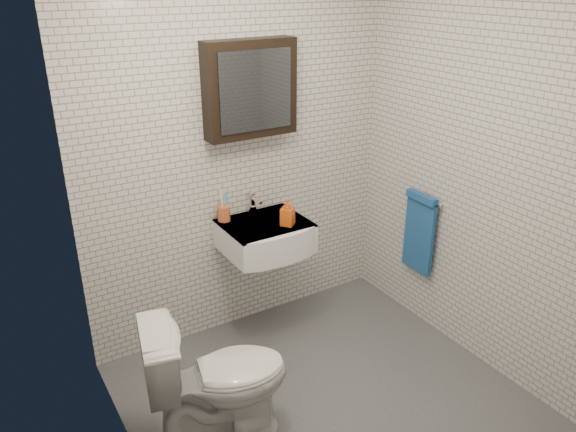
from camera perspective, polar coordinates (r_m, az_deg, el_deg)
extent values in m
cube|color=#4D4E54|center=(3.59, 3.48, -17.71)|extent=(2.20, 2.00, 0.01)
cube|color=silver|center=(3.73, -4.88, 6.03)|extent=(2.20, 0.02, 2.50)
cube|color=silver|center=(2.27, 18.91, -7.44)|extent=(2.20, 0.02, 2.50)
cube|color=silver|center=(2.50, -17.03, -4.18)|extent=(0.02, 2.00, 2.50)
cube|color=silver|center=(3.63, 18.42, 4.42)|extent=(0.02, 2.00, 2.50)
cube|color=white|center=(3.75, -2.37, -2.03)|extent=(0.55, 0.45, 0.20)
cylinder|color=silver|center=(3.73, -2.55, -0.70)|extent=(0.31, 0.31, 0.02)
cylinder|color=silver|center=(3.72, -2.55, -0.59)|extent=(0.04, 0.04, 0.01)
cube|color=white|center=(3.71, -2.40, -0.71)|extent=(0.55, 0.45, 0.01)
cylinder|color=silver|center=(3.83, -3.62, 0.64)|extent=(0.06, 0.06, 0.06)
cylinder|color=silver|center=(3.80, -3.64, 1.47)|extent=(0.03, 0.03, 0.08)
cylinder|color=silver|center=(3.74, -3.22, 1.60)|extent=(0.02, 0.12, 0.02)
cube|color=silver|center=(3.81, -3.88, 2.38)|extent=(0.02, 0.09, 0.01)
cube|color=black|center=(3.58, -3.88, 12.76)|extent=(0.60, 0.14, 0.60)
cube|color=#3F444C|center=(3.51, -3.29, 12.57)|extent=(0.49, 0.01, 0.49)
cylinder|color=silver|center=(3.93, 13.68, 1.70)|extent=(0.02, 0.30, 0.02)
cylinder|color=silver|center=(4.02, 12.61, 2.35)|extent=(0.04, 0.02, 0.02)
cylinder|color=silver|center=(3.86, 15.22, 1.14)|extent=(0.04, 0.02, 0.02)
cube|color=#235BA1|center=(4.02, 13.16, -1.91)|extent=(0.03, 0.26, 0.54)
cube|color=#235BA1|center=(3.90, 13.44, 1.84)|extent=(0.05, 0.26, 0.05)
cylinder|color=#CA5C32|center=(3.73, -6.53, 0.25)|extent=(0.08, 0.08, 0.10)
cylinder|color=white|center=(3.69, -6.72, 1.10)|extent=(0.02, 0.03, 0.20)
cylinder|color=#45ADDE|center=(3.71, -6.34, 1.05)|extent=(0.02, 0.02, 0.18)
cylinder|color=white|center=(3.71, -6.75, 1.33)|extent=(0.02, 0.04, 0.20)
cylinder|color=#45ADDE|center=(3.72, -6.38, 1.24)|extent=(0.03, 0.04, 0.18)
imported|color=orange|center=(3.63, -0.05, 0.38)|extent=(0.11, 0.11, 0.18)
imported|color=white|center=(3.13, -7.16, -16.02)|extent=(0.82, 0.58, 0.76)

